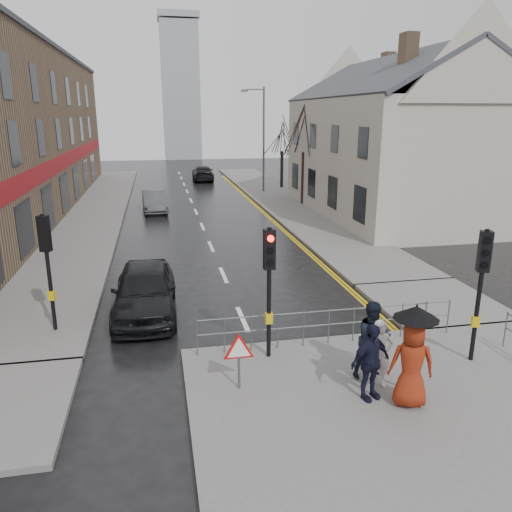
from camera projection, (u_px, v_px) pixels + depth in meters
name	position (u px, v px, depth m)	size (l,w,h in m)	color
ground	(263.00, 365.00, 12.68)	(120.00, 120.00, 0.00)	black
near_pavement	(446.00, 431.00, 9.92)	(10.00, 9.00, 0.14)	#605E5B
left_pavement	(95.00, 209.00, 33.14)	(4.00, 44.00, 0.14)	#605E5B
right_pavement	(278.00, 198.00, 37.46)	(4.00, 40.00, 0.14)	#605E5B
pavement_bridge_right	(434.00, 302.00, 16.71)	(4.00, 4.20, 0.14)	#605E5B
building_right_cream	(393.00, 137.00, 30.59)	(9.00, 16.40, 10.10)	#B4AC9D
church_tower	(181.00, 92.00, 68.96)	(5.00, 5.00, 18.00)	#93969B
traffic_signal_near_left	(269.00, 270.00, 12.23)	(0.28, 0.27, 3.40)	black
traffic_signal_near_right	(482.00, 273.00, 12.03)	(0.34, 0.33, 3.40)	black
traffic_signal_far_left	(47.00, 252.00, 13.81)	(0.34, 0.33, 3.40)	black
guard_railing_front	(329.00, 319.00, 13.38)	(7.14, 0.04, 1.00)	#595B5E
warning_sign	(239.00, 352.00, 11.11)	(0.80, 0.07, 1.35)	#595B5E
street_lamp	(261.00, 133.00, 38.88)	(1.83, 0.25, 8.00)	#595B5E
tree_near	(304.00, 129.00, 33.42)	(2.40, 2.40, 6.58)	black
tree_far	(282.00, 135.00, 41.26)	(2.40, 2.40, 5.64)	black
pedestrian_a	(380.00, 354.00, 11.22)	(0.58, 0.38, 1.60)	silver
pedestrian_b	(373.00, 340.00, 11.63)	(0.91, 0.71, 1.87)	black
pedestrian_with_umbrella	(413.00, 354.00, 10.41)	(1.08, 0.96, 2.26)	maroon
pedestrian_d	(370.00, 362.00, 10.73)	(1.02, 0.42, 1.74)	black
car_parked	(145.00, 290.00, 15.68)	(1.92, 4.77, 1.63)	black
car_mid	(155.00, 201.00, 32.35)	(1.44, 4.14, 1.36)	#434548
car_far	(203.00, 173.00, 47.36)	(1.95, 4.79, 1.39)	black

